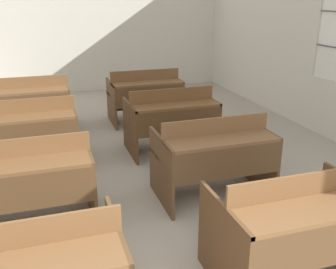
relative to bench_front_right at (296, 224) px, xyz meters
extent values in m
cube|color=beige|center=(-0.87, 6.30, 0.91)|extent=(6.28, 0.06, 2.70)
cube|color=beige|center=(2.24, 2.56, -0.04)|extent=(0.06, 7.43, 0.80)
cube|color=beige|center=(2.24, 4.54, 1.02)|extent=(0.06, 3.47, 1.33)
cube|color=brown|center=(-1.73, -0.18, 0.20)|extent=(1.08, 0.32, 0.03)
cube|color=brown|center=(-1.73, -0.03, 0.30)|extent=(1.08, 0.02, 0.16)
cube|color=brown|center=(-1.73, 0.23, -0.01)|extent=(1.08, 0.31, 0.03)
cube|color=brown|center=(-0.52, 0.04, -0.11)|extent=(0.03, 0.72, 0.66)
cube|color=brown|center=(0.00, -0.16, 0.20)|extent=(1.08, 0.32, 0.03)
cube|color=brown|center=(0.00, -0.31, 0.04)|extent=(1.02, 0.02, 0.30)
cube|color=brown|center=(0.00, -0.01, 0.30)|extent=(1.08, 0.02, 0.16)
cube|color=brown|center=(0.00, 0.25, -0.01)|extent=(1.08, 0.31, 0.03)
cube|color=brown|center=(0.00, 0.25, -0.29)|extent=(1.02, 0.04, 0.04)
cube|color=brown|center=(-1.21, 1.30, -0.11)|extent=(0.03, 0.72, 0.66)
cube|color=brown|center=(-1.74, 1.10, 0.20)|extent=(1.08, 0.32, 0.03)
cube|color=brown|center=(-1.74, 0.95, 0.04)|extent=(1.02, 0.02, 0.30)
cube|color=brown|center=(-1.74, 1.25, 0.30)|extent=(1.08, 0.02, 0.16)
cube|color=brown|center=(-1.74, 1.51, -0.01)|extent=(1.08, 0.31, 0.03)
cube|color=brown|center=(-1.74, 1.51, -0.29)|extent=(1.02, 0.04, 0.04)
cube|color=brown|center=(-0.54, 1.33, -0.11)|extent=(0.03, 0.72, 0.66)
cube|color=brown|center=(0.51, 1.33, -0.11)|extent=(0.03, 0.72, 0.66)
cube|color=brown|center=(-0.02, 1.12, 0.20)|extent=(1.08, 0.32, 0.03)
cube|color=brown|center=(-0.02, 0.97, 0.04)|extent=(1.02, 0.02, 0.30)
cube|color=brown|center=(-0.02, 1.27, 0.30)|extent=(1.08, 0.02, 0.16)
cube|color=brown|center=(-0.02, 1.53, -0.01)|extent=(1.08, 0.31, 0.03)
cube|color=brown|center=(-0.02, 1.53, -0.29)|extent=(1.02, 0.04, 0.04)
cube|color=brown|center=(-1.21, 2.62, -0.11)|extent=(0.03, 0.72, 0.66)
cube|color=brown|center=(-1.74, 2.42, 0.20)|extent=(1.08, 0.32, 0.03)
cube|color=brown|center=(-1.74, 2.27, 0.04)|extent=(1.02, 0.02, 0.30)
cube|color=brown|center=(-1.74, 2.57, 0.30)|extent=(1.08, 0.02, 0.16)
cube|color=brown|center=(-1.74, 2.83, -0.01)|extent=(1.08, 0.31, 0.03)
cube|color=brown|center=(-1.74, 2.83, -0.29)|extent=(1.02, 0.04, 0.04)
cube|color=#53371E|center=(-0.55, 2.59, -0.11)|extent=(0.03, 0.72, 0.66)
cube|color=#53371E|center=(0.50, 2.59, -0.11)|extent=(0.03, 0.72, 0.66)
cube|color=brown|center=(-0.03, 2.39, 0.20)|extent=(1.08, 0.32, 0.03)
cube|color=#53371E|center=(-0.03, 2.24, 0.04)|extent=(1.02, 0.02, 0.30)
cube|color=brown|center=(-0.03, 2.54, 0.30)|extent=(1.08, 0.02, 0.16)
cube|color=brown|center=(-0.03, 2.80, -0.01)|extent=(1.08, 0.31, 0.03)
cube|color=#53371E|center=(-0.03, 2.80, -0.29)|extent=(1.02, 0.04, 0.04)
cube|color=brown|center=(-1.19, 3.91, -0.11)|extent=(0.03, 0.72, 0.66)
cube|color=brown|center=(-1.71, 3.71, 0.20)|extent=(1.08, 0.32, 0.03)
cube|color=brown|center=(-1.71, 3.56, 0.04)|extent=(1.02, 0.02, 0.30)
cube|color=brown|center=(-1.71, 3.86, 0.30)|extent=(1.08, 0.02, 0.16)
cube|color=brown|center=(-1.71, 4.12, -0.01)|extent=(1.08, 0.31, 0.03)
cube|color=brown|center=(-1.71, 4.12, -0.29)|extent=(1.02, 0.04, 0.04)
cube|color=brown|center=(-0.54, 3.91, -0.11)|extent=(0.03, 0.72, 0.66)
cube|color=brown|center=(0.50, 3.91, -0.11)|extent=(0.03, 0.72, 0.66)
cube|color=brown|center=(-0.02, 3.71, 0.20)|extent=(1.08, 0.32, 0.03)
cube|color=brown|center=(-0.02, 3.56, 0.04)|extent=(1.02, 0.02, 0.30)
cube|color=brown|center=(-0.02, 3.86, 0.30)|extent=(1.08, 0.02, 0.16)
cube|color=brown|center=(-0.02, 4.12, -0.01)|extent=(1.08, 0.31, 0.03)
cube|color=brown|center=(-0.02, 4.12, -0.29)|extent=(1.02, 0.04, 0.04)
camera|label=1|loc=(-1.53, -1.91, 1.46)|focal=42.00mm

